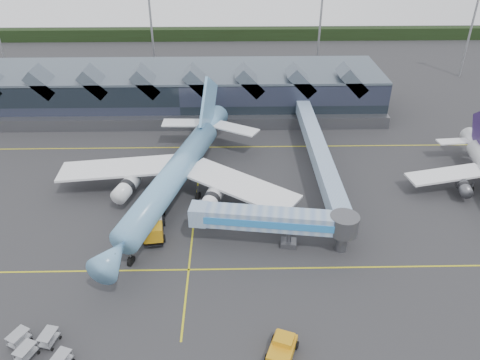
{
  "coord_description": "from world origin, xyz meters",
  "views": [
    {
      "loc": [
        5.95,
        -55.69,
        43.06
      ],
      "look_at": [
        7.24,
        6.94,
        5.0
      ],
      "focal_mm": 35.0,
      "sensor_mm": 36.0,
      "label": 1
    }
  ],
  "objects_px": {
    "main_airliner": "(176,172)",
    "pushback_tug": "(282,348)",
    "jet_bridge": "(283,221)",
    "fuel_truck": "(153,216)"
  },
  "relations": [
    {
      "from": "pushback_tug",
      "to": "jet_bridge",
      "type": "bearing_deg",
      "value": 105.36
    },
    {
      "from": "main_airliner",
      "to": "fuel_truck",
      "type": "distance_m",
      "value": 9.52
    },
    {
      "from": "jet_bridge",
      "to": "fuel_truck",
      "type": "xyz_separation_m",
      "value": [
        -18.93,
        4.67,
        -2.16
      ]
    },
    {
      "from": "main_airliner",
      "to": "pushback_tug",
      "type": "height_order",
      "value": "main_airliner"
    },
    {
      "from": "fuel_truck",
      "to": "pushback_tug",
      "type": "bearing_deg",
      "value": -60.92
    },
    {
      "from": "main_airliner",
      "to": "jet_bridge",
      "type": "bearing_deg",
      "value": -23.86
    },
    {
      "from": "fuel_truck",
      "to": "pushback_tug",
      "type": "height_order",
      "value": "fuel_truck"
    },
    {
      "from": "fuel_truck",
      "to": "pushback_tug",
      "type": "relative_size",
      "value": 2.16
    },
    {
      "from": "main_airliner",
      "to": "fuel_truck",
      "type": "height_order",
      "value": "main_airliner"
    },
    {
      "from": "jet_bridge",
      "to": "pushback_tug",
      "type": "distance_m",
      "value": 19.15
    }
  ]
}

